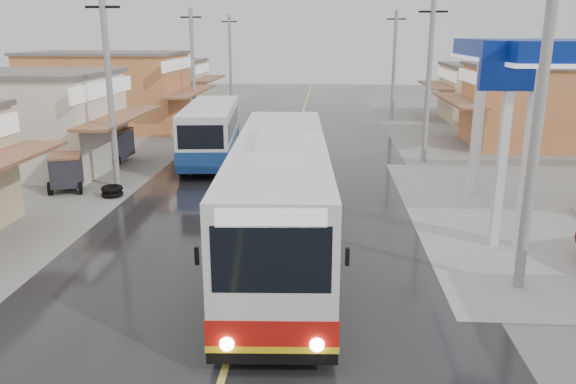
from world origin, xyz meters
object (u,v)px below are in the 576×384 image
(cyclist, at_px, (194,160))
(tyre_stack, at_px, (112,191))
(tricycle_near, at_px, (67,170))
(tricycle_far, at_px, (113,144))
(second_bus, at_px, (211,131))
(coach_bus, at_px, (281,198))

(cyclist, height_order, tyre_stack, cyclist)
(tricycle_near, xyz_separation_m, tyre_stack, (2.22, -0.83, -0.67))
(tricycle_far, bearing_deg, second_bus, 15.08)
(tricycle_near, bearing_deg, coach_bus, -54.34)
(tricycle_far, height_order, tyre_stack, tricycle_far)
(second_bus, xyz_separation_m, tyre_stack, (-2.77, -6.70, -1.34))
(cyclist, bearing_deg, tyre_stack, -127.73)
(cyclist, distance_m, tricycle_far, 4.92)
(cyclist, height_order, tricycle_near, cyclist)
(tricycle_near, height_order, tricycle_far, tricycle_far)
(cyclist, bearing_deg, tricycle_far, 150.19)
(second_bus, height_order, tyre_stack, second_bus)
(coach_bus, relative_size, tricycle_far, 5.15)
(second_bus, bearing_deg, coach_bus, -75.60)
(second_bus, xyz_separation_m, tricycle_near, (-4.99, -5.86, -0.67))
(second_bus, height_order, tricycle_near, second_bus)
(tyre_stack, bearing_deg, tricycle_near, 159.48)
(tricycle_far, xyz_separation_m, tyre_stack, (2.16, -6.04, -0.75))
(cyclist, relative_size, tyre_stack, 2.23)
(coach_bus, relative_size, second_bus, 1.38)
(tricycle_near, height_order, tyre_stack, tricycle_near)
(coach_bus, height_order, tricycle_far, coach_bus)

